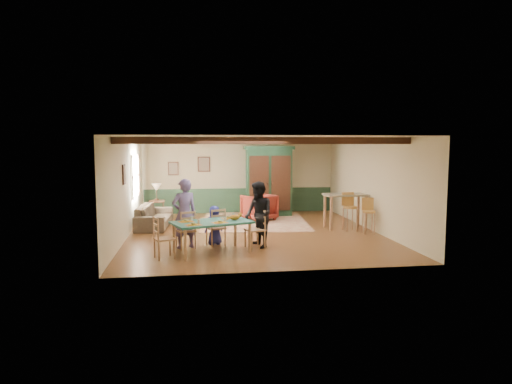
{
  "coord_description": "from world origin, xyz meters",
  "views": [
    {
      "loc": [
        -1.72,
        -12.73,
        2.53
      ],
      "look_at": [
        0.09,
        0.25,
        1.15
      ],
      "focal_mm": 32.0,
      "sensor_mm": 36.0,
      "label": 1
    }
  ],
  "objects": [
    {
      "name": "person_child",
      "position": [
        -1.19,
        -1.37,
        0.49
      ],
      "size": [
        0.56,
        0.46,
        0.99
      ],
      "primitive_type": "imported",
      "rotation": [
        0.0,
        0.0,
        3.49
      ],
      "color": "navy",
      "rests_on": "floor"
    },
    {
      "name": "table_lamp",
      "position": [
        -2.92,
        2.8,
        0.92
      ],
      "size": [
        0.35,
        0.35,
        0.58
      ],
      "primitive_type": null,
      "rotation": [
        0.0,
        0.0,
        0.08
      ],
      "color": "beige",
      "rests_on": "end_table"
    },
    {
      "name": "ceiling",
      "position": [
        0.0,
        0.0,
        2.7
      ],
      "size": [
        7.0,
        8.0,
        0.02
      ],
      "primitive_type": "cube",
      "color": "white",
      "rests_on": "wall_back"
    },
    {
      "name": "place_setting_far_left",
      "position": [
        -1.88,
        -2.2,
        0.79
      ],
      "size": [
        0.47,
        0.41,
        0.11
      ],
      "primitive_type": null,
      "rotation": [
        0.0,
        0.0,
        0.35
      ],
      "color": "gold",
      "rests_on": "dining_table"
    },
    {
      "name": "floor",
      "position": [
        0.0,
        0.0,
        0.0
      ],
      "size": [
        8.0,
        8.0,
        0.0
      ],
      "primitive_type": "plane",
      "color": "brown",
      "rests_on": "ground"
    },
    {
      "name": "cat",
      "position": [
        -0.75,
        -2.15,
        0.83
      ],
      "size": [
        0.38,
        0.25,
        0.18
      ],
      "primitive_type": null,
      "rotation": [
        0.0,
        0.0,
        0.35
      ],
      "color": "orange",
      "rests_on": "dining_table"
    },
    {
      "name": "picture_back_b",
      "position": [
        -2.4,
        3.97,
        1.65
      ],
      "size": [
        0.38,
        0.04,
        0.48
      ],
      "primitive_type": null,
      "color": "gray",
      "rests_on": "wall_back"
    },
    {
      "name": "wall_left",
      "position": [
        -3.5,
        0.0,
        1.35
      ],
      "size": [
        0.02,
        8.0,
        2.7
      ],
      "primitive_type": "cube",
      "color": "beige",
      "rests_on": "floor"
    },
    {
      "name": "area_rug",
      "position": [
        0.28,
        2.01,
        0.01
      ],
      "size": [
        3.7,
        4.27,
        0.01
      ],
      "primitive_type": "cube",
      "rotation": [
        0.0,
        0.0,
        -0.09
      ],
      "color": "beige",
      "rests_on": "floor"
    },
    {
      "name": "wall_back",
      "position": [
        0.0,
        4.0,
        1.35
      ],
      "size": [
        7.0,
        0.02,
        2.7
      ],
      "primitive_type": "cube",
      "color": "beige",
      "rests_on": "floor"
    },
    {
      "name": "counter_table",
      "position": [
        2.82,
        0.36,
        0.52
      ],
      "size": [
        1.28,
        0.78,
        1.04
      ],
      "primitive_type": null,
      "rotation": [
        0.0,
        0.0,
        0.04
      ],
      "color": "tan",
      "rests_on": "floor"
    },
    {
      "name": "person_man",
      "position": [
        -1.93,
        -1.64,
        0.85
      ],
      "size": [
        0.72,
        0.59,
        1.7
      ],
      "primitive_type": "imported",
      "rotation": [
        0.0,
        0.0,
        3.49
      ],
      "color": "#6B5999",
      "rests_on": "floor"
    },
    {
      "name": "dining_chair_end_right",
      "position": [
        -0.23,
        -1.86,
        0.47
      ],
      "size": [
        0.55,
        0.54,
        0.94
      ],
      "primitive_type": null,
      "rotation": [
        0.0,
        0.0,
        -1.22
      ],
      "color": "#AB7955",
      "rests_on": "floor"
    },
    {
      "name": "wall_right",
      "position": [
        3.5,
        0.0,
        1.35
      ],
      "size": [
        0.02,
        8.0,
        2.7
      ],
      "primitive_type": "cube",
      "color": "beige",
      "rests_on": "floor"
    },
    {
      "name": "ceiling_beam_mid",
      "position": [
        0.0,
        0.4,
        2.61
      ],
      "size": [
        6.95,
        0.16,
        0.16
      ],
      "primitive_type": "cube",
      "color": "black",
      "rests_on": "ceiling"
    },
    {
      "name": "place_setting_near_center",
      "position": [
        -1.11,
        -2.44,
        0.79
      ],
      "size": [
        0.47,
        0.41,
        0.11
      ],
      "primitive_type": null,
      "rotation": [
        0.0,
        0.0,
        0.35
      ],
      "color": "gold",
      "rests_on": "dining_table"
    },
    {
      "name": "dining_chair_end_left",
      "position": [
        -2.35,
        -2.63,
        0.47
      ],
      "size": [
        0.55,
        0.54,
        0.94
      ],
      "primitive_type": null,
      "rotation": [
        0.0,
        0.0,
        1.92
      ],
      "color": "#AB7955",
      "rests_on": "floor"
    },
    {
      "name": "person_woman",
      "position": [
        -0.13,
        -1.82,
        0.81
      ],
      "size": [
        0.85,
        0.95,
        1.62
      ],
      "primitive_type": "imported",
      "rotation": [
        0.0,
        0.0,
        -1.22
      ],
      "color": "black",
      "rests_on": "floor"
    },
    {
      "name": "ceiling_beam_back",
      "position": [
        0.0,
        3.0,
        2.61
      ],
      "size": [
        6.95,
        0.16,
        0.16
      ],
      "primitive_type": "cube",
      "color": "black",
      "rests_on": "ceiling"
    },
    {
      "name": "dining_chair_far_left",
      "position": [
        -1.9,
        -1.71,
        0.47
      ],
      "size": [
        0.54,
        0.55,
        0.94
      ],
      "primitive_type": null,
      "rotation": [
        0.0,
        0.0,
        3.49
      ],
      "color": "#AB7955",
      "rests_on": "floor"
    },
    {
      "name": "dining_chair_far_right",
      "position": [
        -1.16,
        -1.44,
        0.47
      ],
      "size": [
        0.54,
        0.55,
        0.94
      ],
      "primitive_type": null,
      "rotation": [
        0.0,
        0.0,
        3.49
      ],
      "color": "#AB7955",
      "rests_on": "floor"
    },
    {
      "name": "bar_stool_left",
      "position": [
        2.83,
        -0.06,
        0.56
      ],
      "size": [
        0.43,
        0.47,
        1.12
      ],
      "primitive_type": null,
      "rotation": [
        0.0,
        0.0,
        0.08
      ],
      "color": "tan",
      "rests_on": "floor"
    },
    {
      "name": "end_table",
      "position": [
        -2.92,
        2.8,
        0.32
      ],
      "size": [
        0.54,
        0.54,
        0.63
      ],
      "primitive_type": null,
      "rotation": [
        0.0,
        0.0,
        0.05
      ],
      "color": "black",
      "rests_on": "floor"
    },
    {
      "name": "dining_table",
      "position": [
        -1.29,
        -2.24,
        0.37
      ],
      "size": [
        2.0,
        1.53,
        0.74
      ],
      "primitive_type": null,
      "rotation": [
        0.0,
        0.0,
        0.35
      ],
      "color": "#1D5E55",
      "rests_on": "floor"
    },
    {
      "name": "armoire",
      "position": [
        0.95,
        3.1,
        1.23
      ],
      "size": [
        1.75,
        0.73,
        2.46
      ],
      "primitive_type": "cube",
      "rotation": [
        0.0,
        0.0,
        -0.02
      ],
      "color": "#13311E",
      "rests_on": "floor"
    },
    {
      "name": "bar_stool_right",
      "position": [
        3.21,
        -0.55,
        0.5
      ],
      "size": [
        0.4,
        0.43,
        1.01
      ],
      "primitive_type": null,
      "rotation": [
        0.0,
        0.0,
        -0.12
      ],
      "color": "tan",
      "rests_on": "floor"
    },
    {
      "name": "sofa",
      "position": [
        -2.9,
        1.41,
        0.33
      ],
      "size": [
        1.05,
        2.33,
        0.66
      ],
      "primitive_type": "imported",
      "rotation": [
        0.0,
        0.0,
        1.5
      ],
      "color": "#3E3327",
      "rests_on": "floor"
    },
    {
      "name": "place_setting_far_right",
      "position": [
        -0.87,
        -1.83,
        0.79
      ],
      "size": [
        0.47,
        0.41,
        0.11
      ],
      "primitive_type": null,
      "rotation": [
        0.0,
        0.0,
        0.35
      ],
      "color": "gold",
      "rests_on": "dining_table"
    },
    {
      "name": "picture_left_wall",
      "position": [
        -3.47,
        -0.6,
        1.75
      ],
      "size": [
        0.04,
        0.42,
        0.52
      ],
      "primitive_type": null,
      "color": "gray",
      "rests_on": "wall_left"
    },
    {
      "name": "ceiling_beam_front",
      "position": [
        0.0,
        -2.3,
        2.61
      ],
      "size": [
        6.95,
        0.16,
        0.16
      ],
      "primitive_type": "cube",
      "color": "black",
      "rests_on": "ceiling"
    },
    {
      "name": "wainscot_back",
      "position": [
        0.0,
        3.98,
        0.45
      ],
      "size": [
        6.95,
        0.03,
        0.9
      ],
      "primitive_type": "cube",
      "color": "#213E2A",
      "rests_on": "floor"
    },
    {
      "name": "window_left",
      "position": [
        -3.47,
        1.7,
        1.55
      ],
      "size": [
        0.06,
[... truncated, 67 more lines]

